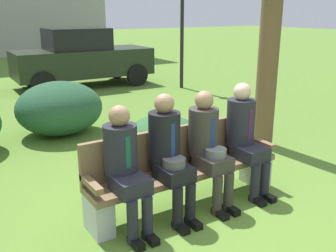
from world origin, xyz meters
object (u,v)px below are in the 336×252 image
at_px(seated_man_centerright, 208,143).
at_px(seated_man_rightmost, 245,133).
at_px(park_bench, 184,168).
at_px(seated_man_leftmost, 125,163).
at_px(street_lamp, 182,15).
at_px(shrub_mid_lawn, 60,108).
at_px(parked_car_far, 82,58).
at_px(shrub_far_lawn, 162,141).
at_px(seated_man_centerleft, 169,151).

distance_m(seated_man_centerright, seated_man_rightmost, 0.56).
bearing_deg(park_bench, seated_man_leftmost, -170.70).
distance_m(seated_man_rightmost, street_lamp, 6.84).
bearing_deg(street_lamp, seated_man_leftmost, -128.65).
height_order(seated_man_leftmost, street_lamp, street_lamp).
height_order(seated_man_rightmost, shrub_mid_lawn, seated_man_rightmost).
xyz_separation_m(seated_man_leftmost, seated_man_rightmost, (1.60, 0.01, 0.03)).
bearing_deg(seated_man_rightmost, shrub_mid_lawn, 108.61).
bearing_deg(seated_man_leftmost, parked_car_far, 72.50).
relative_size(seated_man_rightmost, street_lamp, 0.41).
bearing_deg(seated_man_rightmost, shrub_far_lawn, 107.31).
relative_size(seated_man_centerleft, seated_man_centerright, 1.02).
height_order(seated_man_leftmost, shrub_mid_lawn, seated_man_leftmost).
xyz_separation_m(seated_man_leftmost, shrub_mid_lawn, (0.42, 3.50, -0.24)).
relative_size(shrub_mid_lawn, shrub_far_lawn, 1.31).
bearing_deg(street_lamp, shrub_far_lawn, -127.16).
relative_size(park_bench, seated_man_centerleft, 1.76).
relative_size(shrub_far_lawn, street_lamp, 0.35).
height_order(seated_man_leftmost, parked_car_far, parked_car_far).
height_order(seated_man_rightmost, parked_car_far, parked_car_far).
height_order(shrub_mid_lawn, street_lamp, street_lamp).
bearing_deg(park_bench, shrub_mid_lawn, 96.42).
bearing_deg(seated_man_centerleft, shrub_mid_lawn, 91.47).
bearing_deg(seated_man_rightmost, seated_man_centerleft, -179.67).
relative_size(park_bench, shrub_mid_lawn, 1.54).
relative_size(park_bench, parked_car_far, 0.60).
relative_size(seated_man_leftmost, shrub_far_lawn, 1.10).
relative_size(park_bench, seated_man_rightmost, 1.75).
xyz_separation_m(park_bench, seated_man_rightmost, (0.80, -0.13, 0.31)).
bearing_deg(shrub_mid_lawn, street_lamp, 29.47).
bearing_deg(shrub_mid_lawn, seated_man_leftmost, -96.92).
height_order(seated_man_centerleft, parked_car_far, parked_car_far).
bearing_deg(seated_man_rightmost, parked_car_far, 83.87).
distance_m(park_bench, seated_man_rightmost, 0.86).
xyz_separation_m(park_bench, seated_man_centerright, (0.23, -0.13, 0.29)).
height_order(park_bench, seated_man_rightmost, seated_man_rightmost).
bearing_deg(seated_man_leftmost, street_lamp, 51.35).
height_order(parked_car_far, street_lamp, street_lamp).
distance_m(seated_man_leftmost, seated_man_rightmost, 1.60).
relative_size(seated_man_centerright, shrub_mid_lawn, 0.86).
height_order(shrub_mid_lawn, shrub_far_lawn, shrub_mid_lawn).
bearing_deg(parked_car_far, seated_man_rightmost, -96.13).
bearing_deg(seated_man_centerright, seated_man_rightmost, 0.91).
bearing_deg(seated_man_centerleft, shrub_far_lawn, 61.32).
relative_size(park_bench, seated_man_leftmost, 1.84).
bearing_deg(parked_car_far, seated_man_leftmost, -107.50).
height_order(seated_man_leftmost, shrub_far_lawn, seated_man_leftmost).
relative_size(seated_man_centerleft, seated_man_rightmost, 1.00).
distance_m(seated_man_leftmost, shrub_far_lawn, 1.78).
relative_size(seated_man_leftmost, parked_car_far, 0.33).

